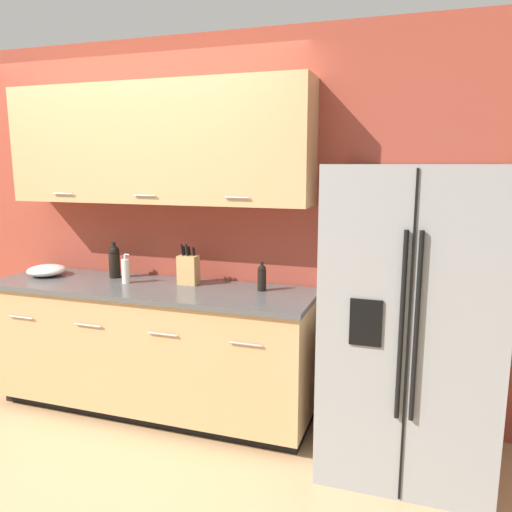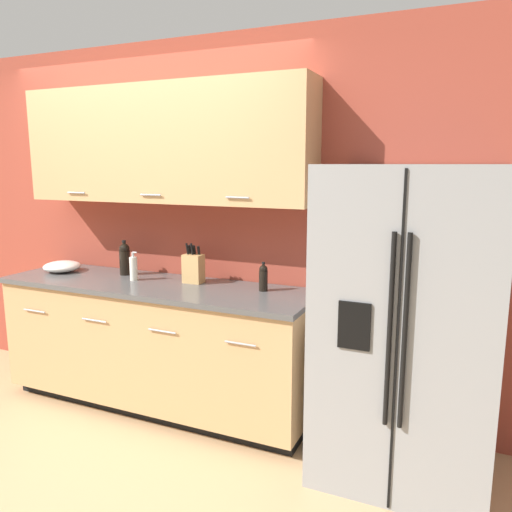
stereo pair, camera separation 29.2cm
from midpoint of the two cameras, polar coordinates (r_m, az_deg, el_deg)
name	(u,v)px [view 2 (the right image)]	position (r m, az deg, el deg)	size (l,w,h in m)	color
ground_plane	(50,456)	(3.42, -20.12, -20.70)	(14.00, 14.00, 0.00)	tan
wall_back	(157,200)	(3.77, -9.10, 6.30)	(10.00, 0.39, 2.60)	#993D2D
counter_unit	(157,344)	(3.66, -8.94, -9.98)	(2.29, 0.64, 0.92)	black
refrigerator	(407,325)	(2.92, 19.71, -7.46)	(0.92, 0.81, 1.73)	gray
knife_block	(193,268)	(3.48, -4.80, -1.39)	(0.13, 0.10, 0.28)	tan
wine_bottle	(125,258)	(3.81, -12.68, -0.29)	(0.08, 0.08, 0.26)	black
soap_dispenser	(134,268)	(3.62, -11.60, -1.40)	(0.06, 0.06, 0.21)	silver
oil_bottle	(263,277)	(3.25, 3.41, -2.47)	(0.06, 0.06, 0.19)	black
mixing_bowl	(62,266)	(4.08, -19.40, -1.14)	(0.28, 0.28, 0.08)	white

